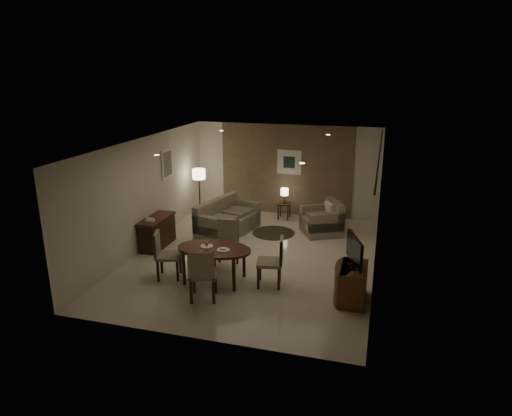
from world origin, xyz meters
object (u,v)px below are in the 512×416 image
(console_desk, at_px, (157,232))
(dining_table, at_px, (214,264))
(chair_far, at_px, (226,245))
(side_table, at_px, (284,211))
(sofa, at_px, (228,217))
(armchair, at_px, (321,218))
(chair_right, at_px, (269,262))
(tv_cabinet, at_px, (353,284))
(chair_left, at_px, (169,255))
(floor_lamp, at_px, (200,194))
(chair_near, at_px, (203,273))

(console_desk, height_order, dining_table, console_desk)
(dining_table, bearing_deg, chair_far, 90.02)
(chair_far, relative_size, side_table, 2.25)
(dining_table, bearing_deg, sofa, 103.48)
(armchair, relative_size, side_table, 2.13)
(chair_right, height_order, sofa, chair_right)
(tv_cabinet, xyz_separation_m, chair_right, (-1.70, 0.21, 0.17))
(chair_right, xyz_separation_m, armchair, (0.59, 3.34, -0.08))
(dining_table, distance_m, chair_left, 1.00)
(tv_cabinet, bearing_deg, chair_right, 173.10)
(console_desk, relative_size, sofa, 0.63)
(armchair, bearing_deg, chair_far, -60.59)
(armchair, xyz_separation_m, side_table, (-1.23, 0.96, -0.21))
(sofa, bearing_deg, chair_right, -131.84)
(chair_left, bearing_deg, chair_right, -100.55)
(chair_far, relative_size, chair_right, 1.01)
(console_desk, distance_m, chair_right, 3.45)
(console_desk, relative_size, armchair, 1.22)
(console_desk, distance_m, floor_lamp, 2.41)
(tv_cabinet, relative_size, chair_far, 0.87)
(side_table, distance_m, floor_lamp, 2.54)
(dining_table, distance_m, armchair, 3.87)
(dining_table, distance_m, floor_lamp, 4.25)
(side_table, bearing_deg, chair_near, -94.90)
(dining_table, xyz_separation_m, chair_near, (0.07, -0.78, 0.16))
(console_desk, distance_m, armchair, 4.30)
(chair_right, bearing_deg, chair_near, -60.18)
(console_desk, height_order, chair_left, chair_left)
(dining_table, height_order, armchair, armchair)
(chair_far, height_order, sofa, chair_far)
(tv_cabinet, relative_size, floor_lamp, 0.61)
(dining_table, distance_m, chair_near, 0.80)
(dining_table, distance_m, side_table, 4.45)
(chair_far, bearing_deg, floor_lamp, 116.80)
(chair_far, xyz_separation_m, side_table, (0.51, 3.70, -0.29))
(sofa, bearing_deg, tv_cabinet, -115.37)
(console_desk, distance_m, tv_cabinet, 5.11)
(dining_table, bearing_deg, tv_cabinet, -1.72)
(chair_right, height_order, armchair, chair_right)
(chair_near, distance_m, chair_right, 1.40)
(console_desk, relative_size, chair_right, 1.16)
(chair_right, relative_size, sofa, 0.54)
(tv_cabinet, xyz_separation_m, armchair, (-1.10, 3.54, 0.09))
(console_desk, xyz_separation_m, chair_right, (3.19, -1.29, 0.14))
(chair_near, bearing_deg, chair_far, -103.19)
(chair_far, height_order, armchair, chair_far)
(tv_cabinet, distance_m, sofa, 4.55)
(chair_near, bearing_deg, dining_table, -100.82)
(armchair, bearing_deg, floor_lamp, -123.39)
(console_desk, bearing_deg, floor_lamp, 86.19)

